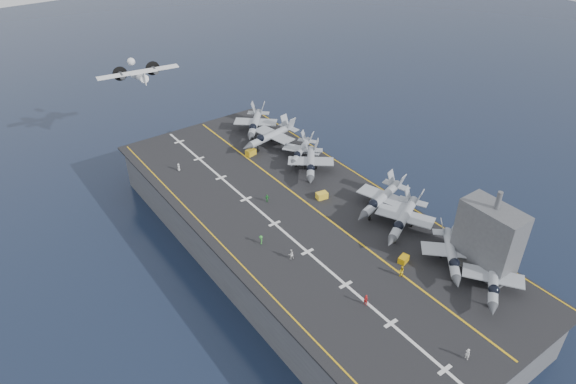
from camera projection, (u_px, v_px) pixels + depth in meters
ground at (300, 254)px, 104.18m from camera, size 500.00×500.00×0.00m
hull at (300, 235)px, 101.42m from camera, size 36.00×90.00×10.00m
flight_deck at (300, 213)px, 98.54m from camera, size 38.00×92.00×0.40m
foul_line at (312, 207)px, 99.89m from camera, size 0.35×90.00×0.02m
landing_centerline at (275, 224)px, 95.48m from camera, size 0.50×90.00×0.02m
deck_edge_port at (223, 246)px, 90.10m from camera, size 0.25×90.00×0.02m
deck_edge_stbd at (371, 182)px, 107.47m from camera, size 0.25×90.00×0.02m
island_superstructure at (490, 231)px, 81.39m from camera, size 5.00×10.00×15.00m
fighter_jet_0 at (494, 278)px, 79.76m from camera, size 16.97×15.80×4.90m
fighter_jet_1 at (451, 252)px, 84.83m from camera, size 16.94×17.09×5.01m
fighter_jet_2 at (404, 217)px, 92.58m from camera, size 18.75×16.41×5.46m
fighter_jet_3 at (382, 198)px, 97.91m from camera, size 17.80×14.33×5.38m
fighter_jet_5 at (311, 162)px, 109.41m from camera, size 16.95×17.70×5.13m
fighter_jet_6 at (301, 150)px, 114.51m from camera, size 15.61×14.57×4.51m
fighter_jet_7 at (271, 135)px, 119.53m from camera, size 17.32×13.10×5.45m
fighter_jet_8 at (255, 122)px, 125.08m from camera, size 18.20×18.68×5.44m
tow_cart_a at (404, 259)px, 86.30m from camera, size 2.17×1.71×1.14m
tow_cart_b at (322, 196)px, 102.14m from camera, size 2.41×1.77×1.32m
tow_cart_c at (251, 152)px, 116.78m from camera, size 2.51×1.90×1.36m
crew_1 at (366, 300)px, 77.91m from camera, size 0.98×1.27×1.89m
crew_2 at (291, 254)px, 86.74m from camera, size 1.29×0.96×1.96m
crew_3 at (261, 240)px, 90.13m from camera, size 1.05×1.24×1.75m
crew_4 at (267, 198)px, 101.06m from camera, size 1.20×1.13×1.67m
crew_5 at (179, 167)px, 110.99m from camera, size 0.99×1.19×1.69m
crew_6 at (468, 354)px, 69.50m from camera, size 0.82×1.21×1.97m
crew_7 at (401, 271)px, 83.20m from camera, size 1.45×1.44×2.04m
transport_plane at (139, 77)px, 126.38m from camera, size 21.66×16.29×4.71m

